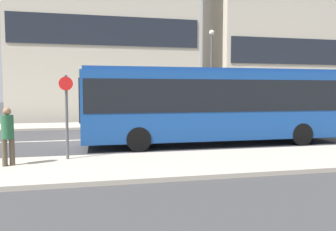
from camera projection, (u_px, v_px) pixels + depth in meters
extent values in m
plane|color=#3A3A3D|center=(94.00, 140.00, 15.78)|extent=(120.00, 120.00, 0.00)
cube|color=#B2A899|center=(93.00, 168.00, 9.68)|extent=(44.00, 3.50, 0.13)
cube|color=#B2A899|center=(95.00, 125.00, 21.86)|extent=(44.00, 3.50, 0.13)
cube|color=silver|center=(94.00, 140.00, 15.78)|extent=(41.80, 0.16, 0.01)
cube|color=#1E232D|center=(107.00, 31.00, 24.71)|extent=(14.24, 0.08, 2.20)
cube|color=beige|center=(299.00, 6.00, 31.48)|extent=(17.41, 6.40, 20.99)
cube|color=#1E232D|center=(320.00, 52.00, 28.68)|extent=(16.71, 0.08, 2.20)
cube|color=#194793|center=(215.00, 105.00, 14.41)|extent=(11.38, 2.53, 2.83)
cube|color=black|center=(215.00, 95.00, 14.38)|extent=(11.16, 2.56, 1.30)
cube|color=#194793|center=(215.00, 71.00, 14.30)|extent=(11.21, 2.32, 0.14)
cube|color=black|center=(81.00, 100.00, 13.18)|extent=(0.05, 2.22, 1.70)
cube|color=yellow|center=(80.00, 76.00, 13.11)|extent=(0.04, 1.77, 0.32)
cylinder|color=black|center=(139.00, 139.00, 12.63)|extent=(0.96, 0.28, 0.96)
cylinder|color=black|center=(132.00, 132.00, 14.87)|extent=(0.96, 0.28, 0.96)
cylinder|color=black|center=(301.00, 134.00, 14.12)|extent=(0.96, 0.28, 0.96)
cylinder|color=black|center=(273.00, 128.00, 16.37)|extent=(0.96, 0.28, 0.96)
cube|color=silver|center=(306.00, 119.00, 21.99)|extent=(4.48, 1.79, 0.68)
cube|color=#21262B|center=(305.00, 109.00, 21.92)|extent=(2.46, 1.58, 0.58)
cylinder|color=black|center=(333.00, 122.00, 21.51)|extent=(0.60, 0.18, 0.60)
cylinder|color=black|center=(317.00, 120.00, 23.09)|extent=(0.60, 0.18, 0.60)
cylinder|color=black|center=(295.00, 123.00, 20.93)|extent=(0.60, 0.18, 0.60)
cylinder|color=black|center=(281.00, 121.00, 22.50)|extent=(0.60, 0.18, 0.60)
cylinder|color=#4C4233|center=(5.00, 153.00, 9.60)|extent=(0.15, 0.15, 0.80)
cylinder|color=#4C4233|center=(12.00, 152.00, 9.71)|extent=(0.15, 0.15, 0.80)
cylinder|color=#235638|center=(7.00, 127.00, 9.60)|extent=(0.34, 0.34, 0.70)
sphere|color=#936B4C|center=(7.00, 111.00, 9.56)|extent=(0.23, 0.23, 0.23)
cylinder|color=#4C4C51|center=(67.00, 117.00, 10.56)|extent=(0.09, 0.09, 2.71)
cylinder|color=red|center=(66.00, 84.00, 10.42)|extent=(0.44, 0.03, 0.44)
cylinder|color=#4C4C51|center=(211.00, 79.00, 22.40)|extent=(0.14, 0.14, 6.07)
sphere|color=silver|center=(212.00, 33.00, 22.17)|extent=(0.36, 0.36, 0.36)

